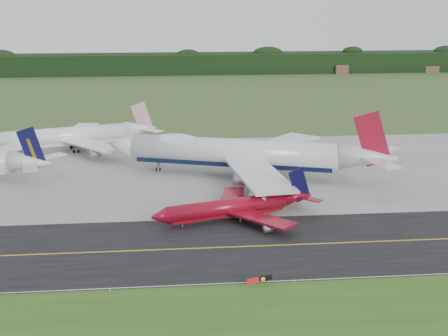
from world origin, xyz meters
TOP-DOWN VIEW (x-y plane):
  - ground at (0.00, 0.00)m, footprint 600.00×600.00m
  - grass_verge at (0.00, -35.00)m, footprint 400.00×30.00m
  - taxiway at (0.00, -4.00)m, footprint 400.00×32.00m
  - apron at (0.00, 51.00)m, footprint 400.00×78.00m
  - taxiway_centreline at (0.00, -4.00)m, footprint 400.00×0.40m
  - taxiway_edge_line at (0.00, -19.50)m, footprint 400.00×0.25m
  - horizon_treeline at (0.00, 273.76)m, footprint 700.00×25.00m
  - jet_ba_747 at (5.40, 43.30)m, footprint 74.70×60.29m
  - jet_red_737 at (-0.23, 11.37)m, footprint 36.58×29.11m
  - jet_star_tail at (-43.25, 77.04)m, footprint 52.80×43.16m
  - taxiway_sign at (-0.09, -20.87)m, footprint 4.50×1.73m
  - edge_marker_left at (-24.67, -20.50)m, footprint 0.16×0.16m
  - edge_marker_center at (5.89, -20.50)m, footprint 0.16×0.16m

SIDE VIEW (x-z plane):
  - ground at x=0.00m, z-range 0.00..0.00m
  - grass_verge at x=0.00m, z-range 0.00..0.01m
  - apron at x=0.00m, z-range 0.00..0.01m
  - taxiway at x=0.00m, z-range 0.00..0.02m
  - taxiway_centreline at x=0.00m, z-range 0.03..0.03m
  - taxiway_edge_line at x=0.00m, z-range 0.03..0.03m
  - edge_marker_left at x=-24.67m, z-range 0.00..0.50m
  - edge_marker_center at x=5.89m, z-range 0.00..0.50m
  - taxiway_sign at x=-0.09m, z-range 0.32..1.89m
  - jet_red_737 at x=-0.23m, z-range -2.25..7.82m
  - jet_star_tail at x=-43.25m, z-range -2.36..11.79m
  - horizon_treeline at x=0.00m, z-range -0.53..11.47m
  - jet_ba_747 at x=5.40m, z-range -3.08..16.20m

